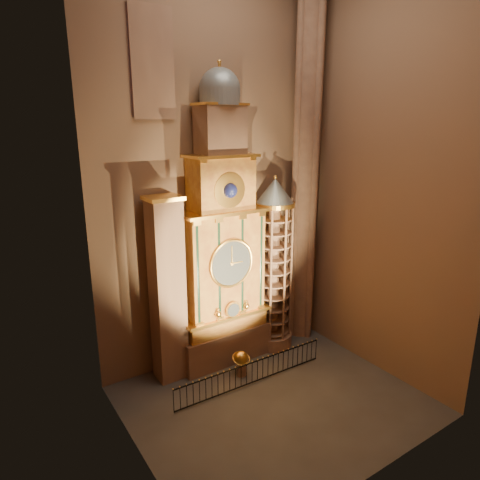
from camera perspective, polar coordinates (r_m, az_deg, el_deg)
floor at (r=23.43m, az=4.52°, el=-20.57°), size 14.00×14.00×0.00m
wall_back at (r=24.11m, az=-3.83°, el=8.83°), size 22.00×0.00×22.00m
wall_left at (r=15.81m, az=-15.09°, el=4.87°), size 0.00×22.00×22.00m
wall_right at (r=24.15m, az=18.43°, el=8.10°), size 0.00×22.00×22.00m
astronomical_clock at (r=24.11m, az=-2.42°, el=-1.66°), size 5.60×2.41×16.70m
portrait_tower at (r=23.17m, az=-9.65°, el=-6.61°), size 1.80×1.60×10.20m
stair_turret at (r=26.24m, az=4.47°, el=-3.50°), size 2.50×2.50×10.80m
gothic_pier at (r=26.89m, az=8.76°, el=9.37°), size 2.04×2.04×22.00m
stained_glass_window at (r=22.62m, az=-11.59°, el=22.11°), size 2.20×0.14×5.20m
celestial_globe at (r=24.81m, az=0.17°, el=-15.85°), size 1.09×1.03×1.46m
iron_railing at (r=24.16m, az=1.63°, el=-17.28°), size 9.18×0.25×1.29m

